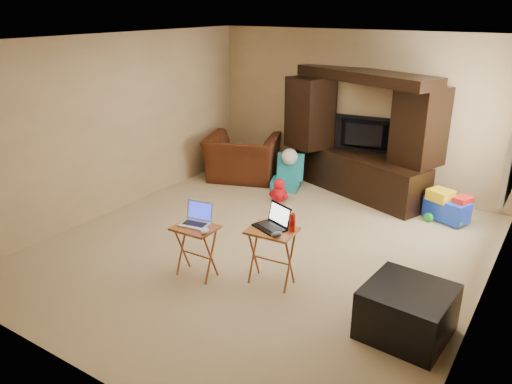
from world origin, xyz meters
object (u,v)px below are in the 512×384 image
Objects in this scene: child_rocker at (285,172)px; mouse_left at (205,231)px; plush_toy at (279,190)px; ottoman at (407,311)px; push_toy at (447,206)px; tray_table_right at (271,257)px; laptop_right at (270,218)px; tray_table_left at (196,251)px; mouse_right at (277,234)px; television at (364,135)px; laptop_left at (194,215)px; recliner at (242,158)px; water_bottle at (292,223)px; entertainment_center at (361,134)px.

child_rocker is 3.14m from mouse_left.
plush_toy is 3.45m from ottoman.
tray_table_right reaches higher than push_toy.
push_toy is 1.80× the size of laptop_right.
mouse_right reaches higher than tray_table_left.
tray_table_left reaches higher than push_toy.
mouse_left is (-0.30, -3.63, -0.31)m from television.
child_rocker is 1.86× the size of laptop_left.
recliner is 1.94× the size of push_toy.
push_toy is at bearing 69.76° from water_bottle.
tray_table_left is 4.92× the size of mouse_left.
water_bottle reaches higher than plush_toy.
laptop_right is at bearing 140.53° from mouse_right.
plush_toy is 0.61× the size of push_toy.
mouse_left is (-2.10, -0.29, 0.38)m from ottoman.
tray_table_right is 0.77m from mouse_left.
tray_table_right is 0.47m from water_bottle.
tray_table_right is (0.79, 0.31, 0.02)m from tray_table_left.
tray_table_left is 1.01m from mouse_right.
entertainment_center reaches higher than mouse_left.
laptop_left is (-2.32, -0.19, 0.48)m from ottoman.
laptop_right is (-0.04, 0.02, 0.44)m from tray_table_right.
ottoman is (2.65, -2.20, 0.05)m from plush_toy.
television is 1.37m from child_rocker.
water_bottle is (0.49, -3.17, -0.19)m from television.
mouse_left is at bearing 78.27° from television.
water_bottle is at bearing 172.54° from ottoman.
television is at bearing 85.23° from mouse_left.
mouse_right is at bearing 10.18° from tray_table_left.
water_bottle is (1.35, -2.03, 0.55)m from plush_toy.
tray_table_right reaches higher than child_rocker.
laptop_left reaches higher than mouse_left.
child_rocker is (-1.06, -0.47, -0.68)m from entertainment_center.
entertainment_center is 6.40× the size of plush_toy.
tray_table_right is 3.25× the size of water_bottle.
child_rocker is at bearing 22.60° from television.
child_rocker is at bearing 112.27° from tray_table_right.
water_bottle is at bearing 70.71° from mouse_right.
push_toy is 1.93× the size of laptop_left.
child_rocker is at bearing -155.77° from push_toy.
entertainment_center is 3.53m from mouse_left.
plush_toy is 2.42m from push_toy.
recliner is 3.30m from laptop_left.
laptop_left is 0.83m from laptop_right.
recliner is 3.32m from tray_table_left.
tray_table_right is (1.15, -2.11, 0.14)m from plush_toy.
television is 2.09m from recliner.
child_rocker is at bearing 121.09° from water_bottle.
child_rocker reaches higher than ottoman.
ottoman is at bearing -8.16° from tray_table_right.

